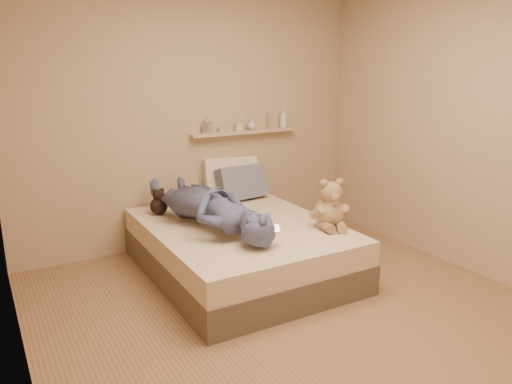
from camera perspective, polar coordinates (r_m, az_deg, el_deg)
room at (r=3.35m, az=5.56°, el=5.79°), size 3.80×3.80×3.80m
bed at (r=4.41m, az=-1.82°, el=-6.44°), size 1.50×1.90×0.45m
game_console at (r=3.76m, az=1.50°, el=-4.26°), size 0.18×0.12×0.06m
teddy_bear at (r=4.23m, az=8.52°, el=-1.77°), size 0.34×0.35×0.43m
dark_plush at (r=4.64m, az=-11.05°, el=-1.27°), size 0.16×0.16×0.25m
pillow_cream at (r=5.14m, az=-2.85°, el=1.63°), size 0.59×0.37×0.43m
pillow_grey at (r=5.04m, az=-1.66°, el=1.04°), size 0.52×0.28×0.37m
person at (r=4.22m, az=-5.33°, el=-1.59°), size 0.77×1.60×0.37m
wall_shelf at (r=5.22m, az=-1.27°, el=6.88°), size 1.20×0.12×0.03m
shelf_bottles at (r=5.24m, az=-0.53°, el=7.92°), size 1.01×0.13×0.21m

